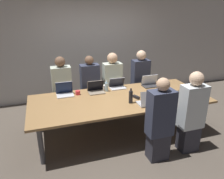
{
  "coord_description": "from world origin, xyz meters",
  "views": [
    {
      "loc": [
        -1.31,
        -3.52,
        2.34
      ],
      "look_at": [
        -0.12,
        0.1,
        0.88
      ],
      "focal_mm": 35.0,
      "sensor_mm": 36.0,
      "label": 1
    }
  ],
  "objects_px": {
    "bottle_far_center": "(107,87)",
    "person_near_midright": "(160,122)",
    "cup_far_left": "(78,93)",
    "cup_near_right": "(189,97)",
    "cup_far_center": "(105,87)",
    "person_near_right": "(192,114)",
    "laptop_near_right": "(176,99)",
    "person_far_midleft": "(90,88)",
    "laptop_near_midright": "(148,101)",
    "laptop_far_center": "(117,85)",
    "laptop_far_right": "(150,83)",
    "stapler": "(136,97)",
    "laptop_far_midleft": "(96,89)",
    "laptop_far_left": "(65,91)",
    "bottle_near_midright": "(131,97)",
    "person_far_left": "(62,90)",
    "person_far_center": "(112,85)",
    "person_far_right": "(140,80)"
  },
  "relations": [
    {
      "from": "cup_far_center",
      "to": "laptop_far_left",
      "type": "distance_m",
      "value": 0.83
    },
    {
      "from": "laptop_far_left",
      "to": "person_near_midright",
      "type": "height_order",
      "value": "person_near_midright"
    },
    {
      "from": "cup_far_left",
      "to": "person_near_midright",
      "type": "height_order",
      "value": "person_near_midright"
    },
    {
      "from": "laptop_far_right",
      "to": "cup_far_left",
      "type": "bearing_deg",
      "value": -179.41
    },
    {
      "from": "bottle_far_center",
      "to": "stapler",
      "type": "xyz_separation_m",
      "value": [
        0.42,
        -0.53,
        -0.07
      ]
    },
    {
      "from": "laptop_far_midleft",
      "to": "bottle_near_midright",
      "type": "xyz_separation_m",
      "value": [
        0.46,
        -0.69,
        0.05
      ]
    },
    {
      "from": "cup_far_center",
      "to": "laptop_far_right",
      "type": "relative_size",
      "value": 0.26
    },
    {
      "from": "bottle_far_center",
      "to": "laptop_far_right",
      "type": "distance_m",
      "value": 0.99
    },
    {
      "from": "laptop_far_midleft",
      "to": "person_far_left",
      "type": "distance_m",
      "value": 0.79
    },
    {
      "from": "cup_far_center",
      "to": "bottle_far_center",
      "type": "distance_m",
      "value": 0.12
    },
    {
      "from": "cup_near_right",
      "to": "bottle_far_center",
      "type": "bearing_deg",
      "value": 145.63
    },
    {
      "from": "person_near_right",
      "to": "person_far_center",
      "type": "bearing_deg",
      "value": -65.55
    },
    {
      "from": "laptop_far_right",
      "to": "cup_near_right",
      "type": "relative_size",
      "value": 3.55
    },
    {
      "from": "bottle_far_center",
      "to": "cup_far_left",
      "type": "xyz_separation_m",
      "value": [
        -0.58,
        -0.0,
        -0.05
      ]
    },
    {
      "from": "person_near_right",
      "to": "laptop_near_right",
      "type": "bearing_deg",
      "value": -84.27
    },
    {
      "from": "laptop_far_right",
      "to": "stapler",
      "type": "height_order",
      "value": "laptop_far_right"
    },
    {
      "from": "laptop_far_midleft",
      "to": "cup_near_right",
      "type": "height_order",
      "value": "laptop_far_midleft"
    },
    {
      "from": "person_far_left",
      "to": "person_near_right",
      "type": "relative_size",
      "value": 0.99
    },
    {
      "from": "person_far_center",
      "to": "laptop_far_left",
      "type": "distance_m",
      "value": 1.17
    },
    {
      "from": "cup_far_center",
      "to": "person_near_right",
      "type": "bearing_deg",
      "value": -53.06
    },
    {
      "from": "bottle_far_center",
      "to": "person_near_midright",
      "type": "bearing_deg",
      "value": -71.33
    },
    {
      "from": "person_far_left",
      "to": "laptop_far_left",
      "type": "bearing_deg",
      "value": -88.94
    },
    {
      "from": "person_far_midleft",
      "to": "laptop_far_center",
      "type": "height_order",
      "value": "person_far_midleft"
    },
    {
      "from": "laptop_far_left",
      "to": "laptop_near_midright",
      "type": "distance_m",
      "value": 1.61
    },
    {
      "from": "person_far_midleft",
      "to": "laptop_near_right",
      "type": "bearing_deg",
      "value": -47.93
    },
    {
      "from": "laptop_far_midleft",
      "to": "person_near_midright",
      "type": "height_order",
      "value": "person_near_midright"
    },
    {
      "from": "laptop_near_midright",
      "to": "person_near_midright",
      "type": "bearing_deg",
      "value": 85.09
    },
    {
      "from": "person_far_midleft",
      "to": "laptop_near_midright",
      "type": "relative_size",
      "value": 4.07
    },
    {
      "from": "person_far_right",
      "to": "bottle_near_midright",
      "type": "xyz_separation_m",
      "value": [
        -0.75,
        -1.21,
        0.16
      ]
    },
    {
      "from": "laptop_far_left",
      "to": "laptop_near_right",
      "type": "relative_size",
      "value": 0.98
    },
    {
      "from": "laptop_far_right",
      "to": "bottle_near_midright",
      "type": "relative_size",
      "value": 1.33
    },
    {
      "from": "cup_far_center",
      "to": "cup_far_left",
      "type": "height_order",
      "value": "cup_far_center"
    },
    {
      "from": "cup_far_center",
      "to": "bottle_far_center",
      "type": "height_order",
      "value": "bottle_far_center"
    },
    {
      "from": "laptop_far_left",
      "to": "cup_far_left",
      "type": "relative_size",
      "value": 3.6
    },
    {
      "from": "bottle_far_center",
      "to": "stapler",
      "type": "bearing_deg",
      "value": -51.5
    },
    {
      "from": "person_far_right",
      "to": "person_near_midright",
      "type": "bearing_deg",
      "value": -105.93
    },
    {
      "from": "laptop_far_center",
      "to": "laptop_near_midright",
      "type": "bearing_deg",
      "value": -76.49
    },
    {
      "from": "person_far_midleft",
      "to": "laptop_near_right",
      "type": "height_order",
      "value": "person_far_midleft"
    },
    {
      "from": "cup_far_center",
      "to": "laptop_near_right",
      "type": "relative_size",
      "value": 0.28
    },
    {
      "from": "laptop_far_left",
      "to": "laptop_far_center",
      "type": "bearing_deg",
      "value": 2.55
    },
    {
      "from": "laptop_far_center",
      "to": "bottle_far_center",
      "type": "xyz_separation_m",
      "value": [
        -0.27,
        -0.11,
        0.03
      ]
    },
    {
      "from": "laptop_far_center",
      "to": "bottle_far_center",
      "type": "bearing_deg",
      "value": -158.07
    },
    {
      "from": "person_far_center",
      "to": "laptop_far_right",
      "type": "xyz_separation_m",
      "value": [
        0.72,
        -0.43,
        0.11
      ]
    },
    {
      "from": "person_far_right",
      "to": "laptop_far_left",
      "type": "distance_m",
      "value": 1.88
    },
    {
      "from": "person_far_left",
      "to": "cup_near_right",
      "type": "bearing_deg",
      "value": -32.96
    },
    {
      "from": "laptop_far_center",
      "to": "person_far_left",
      "type": "relative_size",
      "value": 0.24
    },
    {
      "from": "laptop_far_left",
      "to": "laptop_near_right",
      "type": "distance_m",
      "value": 2.09
    },
    {
      "from": "laptop_near_right",
      "to": "person_near_right",
      "type": "distance_m",
      "value": 0.41
    },
    {
      "from": "person_far_center",
      "to": "person_far_right",
      "type": "height_order",
      "value": "person_far_center"
    },
    {
      "from": "bottle_far_center",
      "to": "bottle_near_midright",
      "type": "distance_m",
      "value": 0.72
    }
  ]
}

